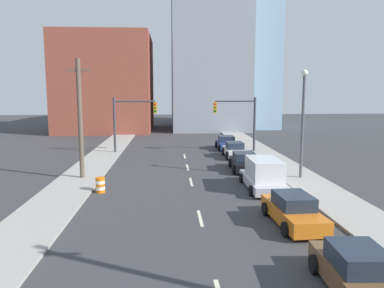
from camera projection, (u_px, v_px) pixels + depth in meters
The scene contains 20 objects.
sidewalk_left at pixel (117, 141), 46.23m from camera, with size 3.12×89.31×0.13m.
sidewalk_right at pixel (243, 140), 47.20m from camera, with size 3.12×89.31×0.13m.
lane_stripe_at_16m at pixel (200, 218), 18.45m from camera, with size 0.16×2.40×0.01m, color beige.
lane_stripe_at_24m at pixel (191, 182), 25.85m from camera, with size 0.16×2.40×0.01m, color beige.
lane_stripe_at_29m at pixel (187, 167), 30.81m from camera, with size 0.16×2.40×0.01m, color beige.
lane_stripe_at_34m at pixel (185, 156), 36.06m from camera, with size 0.16×2.40×0.01m, color beige.
building_brick_left at pixel (107, 84), 59.50m from camera, with size 14.00×16.00×14.83m.
building_office_center at pixel (207, 57), 63.84m from camera, with size 12.00×20.00×23.89m.
building_glass_right at pixel (233, 52), 67.92m from camera, with size 13.00×20.00×26.57m.
traffic_signal_left at pixel (128, 117), 37.37m from camera, with size 4.38×0.35×5.62m.
traffic_signal_right at pixel (242, 116), 38.08m from camera, with size 4.38×0.35×5.62m.
utility_pole_left_mid at pixel (80, 118), 26.02m from camera, with size 1.60×0.32×8.44m.
traffic_barrel at pixel (100, 185), 23.08m from camera, with size 0.56×0.56×0.95m.
street_lamp at pixel (303, 116), 26.03m from camera, with size 0.44×0.44×7.68m.
sedan_brown at pixel (358, 273), 11.49m from camera, with size 2.17×4.29×1.48m.
sedan_orange at pixel (293, 211), 17.52m from camera, with size 2.16×4.65×1.46m.
box_truck_silver at pixel (264, 175), 23.83m from camera, with size 2.45×5.42×1.98m.
sedan_black at pixel (244, 162), 29.58m from camera, with size 2.27×4.38×1.43m.
sedan_white at pixel (235, 150), 35.46m from camera, with size 2.03×4.35×1.45m.
sedan_blue at pixel (226, 143), 40.34m from camera, with size 2.06×4.23×1.45m.
Camera 1 is at (-1.51, -1.65, 6.21)m, focal length 35.00 mm.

